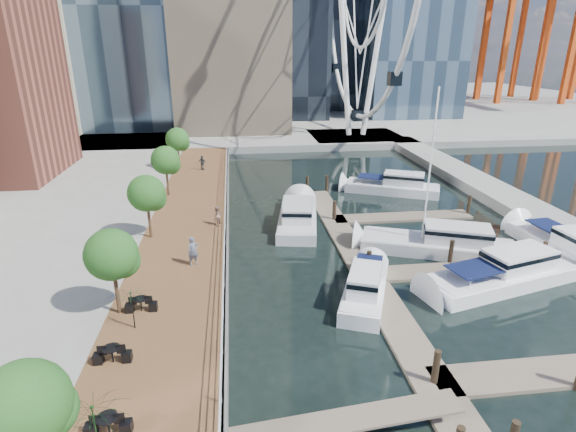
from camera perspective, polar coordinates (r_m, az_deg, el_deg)
The scene contains 17 objects.
ground at distance 22.37m, azimuth 8.44°, elevation -17.75°, with size 520.00×520.00×0.00m, color black.
boardwalk at distance 34.70m, azimuth -12.72°, elevation -2.51°, with size 6.00×60.00×1.00m, color brown.
seawall at distance 34.50m, azimuth -7.76°, elevation -2.31°, with size 0.25×60.00×1.00m, color #595954.
land_far at distance 119.69m, azimuth -4.59°, elevation 14.07°, with size 200.00×114.00×1.00m, color gray.
breakwater at distance 46.57m, azimuth 26.19°, elevation 1.79°, with size 4.00×60.00×1.00m, color gray.
pier at distance 72.69m, azimuth 8.58°, elevation 9.76°, with size 14.00×12.00×1.00m, color gray.
railing at distance 34.12m, azimuth -8.01°, elevation -0.73°, with size 0.10×60.00×1.05m, color white, non-canonical shape.
floating_docks at distance 32.70m, azimuth 17.52°, elevation -4.47°, with size 16.00×34.00×2.60m.
port_cranes at distance 134.20m, azimuth 27.90°, elevation 20.98°, with size 40.00×52.00×38.00m.
street_trees at distance 32.85m, azimuth -17.55°, elevation 2.75°, with size 2.60×42.60×4.60m.
cafe_tables at distance 20.02m, azimuth -21.62°, elevation -19.47°, with size 2.50×13.70×0.74m.
yacht_foreground at distance 31.14m, azimuth 25.29°, elevation -7.88°, with size 2.97×11.10×2.15m, color white, non-canonical shape.
pedestrian_near at distance 28.62m, azimuth -11.96°, elevation -4.38°, with size 0.69×0.45×1.89m, color #52596D.
pedestrian_mid at distance 34.78m, azimuth -9.06°, elevation 0.02°, with size 0.73×0.57×1.50m, color #8E6E62.
pedestrian_far at distance 51.27m, azimuth -10.82°, elevation 6.65°, with size 0.95×0.40×1.63m, color #2E343A.
moored_yachts at distance 34.38m, azimuth 17.69°, elevation -4.14°, with size 22.27×40.12×11.50m.
cafe_seating at distance 17.48m, azimuth -22.92°, elevation -23.48°, with size 3.55×16.78×2.24m.
Camera 1 is at (-5.21, -16.84, 13.76)m, focal length 28.00 mm.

